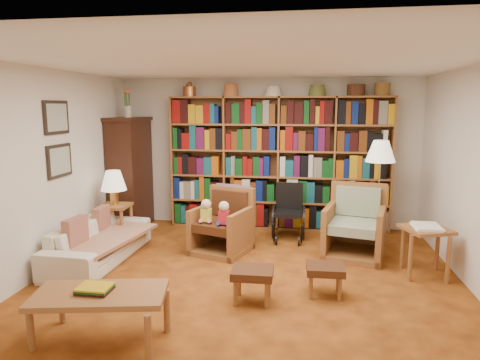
% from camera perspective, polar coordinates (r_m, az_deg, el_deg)
% --- Properties ---
extents(floor, '(5.00, 5.00, 0.00)m').
position_cam_1_polar(floor, '(5.18, 1.07, -13.36)').
color(floor, '#A65719').
rests_on(floor, ground).
extents(ceiling, '(5.00, 5.00, 0.00)m').
position_cam_1_polar(ceiling, '(4.79, 1.17, 15.35)').
color(ceiling, white).
rests_on(ceiling, wall_back).
extents(wall_back, '(5.00, 0.00, 5.00)m').
position_cam_1_polar(wall_back, '(7.29, 3.67, 3.58)').
color(wall_back, silver).
rests_on(wall_back, floor).
extents(wall_front, '(5.00, 0.00, 5.00)m').
position_cam_1_polar(wall_front, '(2.44, -6.62, -9.09)').
color(wall_front, silver).
rests_on(wall_front, floor).
extents(wall_left, '(0.00, 5.00, 5.00)m').
position_cam_1_polar(wall_left, '(5.71, -24.61, 0.98)').
color(wall_left, silver).
rests_on(wall_left, floor).
extents(bookshelf, '(3.60, 0.30, 2.42)m').
position_cam_1_polar(bookshelf, '(7.12, 5.15, 2.76)').
color(bookshelf, '#97612E').
rests_on(bookshelf, floor).
extents(curio_cabinet, '(0.50, 0.95, 2.40)m').
position_cam_1_polar(curio_cabinet, '(7.39, -14.41, 1.05)').
color(curio_cabinet, '#33190E').
rests_on(curio_cabinet, floor).
extents(framed_pictures, '(0.03, 0.52, 0.97)m').
position_cam_1_polar(framed_pictures, '(5.91, -23.11, 5.02)').
color(framed_pictures, black).
rests_on(framed_pictures, wall_left).
extents(sofa, '(1.85, 0.76, 0.53)m').
position_cam_1_polar(sofa, '(6.04, -18.23, -7.74)').
color(sofa, beige).
rests_on(sofa, floor).
extents(sofa_throw, '(1.03, 1.62, 0.04)m').
position_cam_1_polar(sofa_throw, '(6.01, -17.82, -7.48)').
color(sofa_throw, beige).
rests_on(sofa_throw, sofa).
extents(cushion_left, '(0.11, 0.35, 0.35)m').
position_cam_1_polar(cushion_left, '(6.35, -17.95, -5.17)').
color(cushion_left, maroon).
rests_on(cushion_left, sofa).
extents(cushion_right, '(0.16, 0.39, 0.38)m').
position_cam_1_polar(cushion_right, '(5.76, -21.06, -6.88)').
color(cushion_right, maroon).
rests_on(cushion_right, sofa).
extents(side_table_lamp, '(0.43, 0.43, 0.60)m').
position_cam_1_polar(side_table_lamp, '(6.66, -16.31, -4.42)').
color(side_table_lamp, '#97612E').
rests_on(side_table_lamp, floor).
extents(table_lamp, '(0.38, 0.38, 0.51)m').
position_cam_1_polar(table_lamp, '(6.56, -16.52, -0.22)').
color(table_lamp, gold).
rests_on(table_lamp, side_table_lamp).
extents(armchair_leather, '(0.94, 0.94, 0.91)m').
position_cam_1_polar(armchair_leather, '(6.13, -2.32, -5.97)').
color(armchair_leather, '#97612E').
rests_on(armchair_leather, floor).
extents(armchair_sage, '(0.96, 0.98, 0.97)m').
position_cam_1_polar(armchair_sage, '(6.18, 14.89, -6.19)').
color(armchair_sage, '#97612E').
rests_on(armchair_sage, floor).
extents(wheelchair, '(0.49, 0.69, 0.86)m').
position_cam_1_polar(wheelchair, '(6.69, 6.52, -4.50)').
color(wheelchair, black).
rests_on(wheelchair, floor).
extents(floor_lamp, '(0.42, 0.42, 1.57)m').
position_cam_1_polar(floor_lamp, '(6.35, 18.21, 3.10)').
color(floor_lamp, gold).
rests_on(floor_lamp, floor).
extents(side_table_papers, '(0.63, 0.63, 0.63)m').
position_cam_1_polar(side_table_papers, '(5.64, 23.51, -6.87)').
color(side_table_papers, '#97612E').
rests_on(side_table_papers, floor).
extents(footstool_a, '(0.44, 0.38, 0.37)m').
position_cam_1_polar(footstool_a, '(4.58, 1.68, -12.52)').
color(footstool_a, '#492313').
rests_on(footstool_a, floor).
extents(footstool_b, '(0.41, 0.36, 0.34)m').
position_cam_1_polar(footstool_b, '(4.82, 11.29, -11.81)').
color(footstool_b, '#492313').
rests_on(footstool_b, floor).
extents(coffee_table, '(1.21, 0.76, 0.51)m').
position_cam_1_polar(coffee_table, '(4.02, -18.15, -14.71)').
color(coffee_table, '#97612E').
rests_on(coffee_table, floor).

